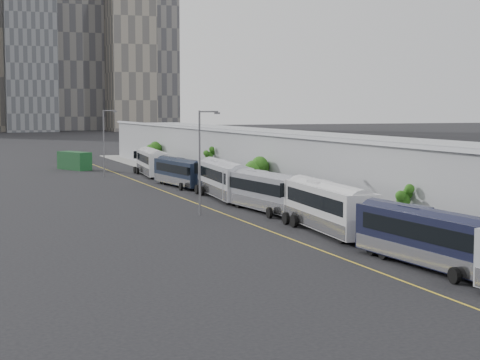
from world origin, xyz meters
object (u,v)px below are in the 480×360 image
bus_1 (428,243)px  suv (71,157)px  bus_4 (224,183)px  shipping_container (74,161)px  bus_6 (152,164)px  street_lamp_near (201,155)px  bus_3 (263,195)px  bus_5 (180,175)px  bus_2 (328,211)px  street_lamp_far (105,138)px

bus_1 → suv: (-6.02, 105.22, -0.68)m
bus_4 → shipping_container: (-8.96, 46.07, -0.30)m
bus_6 → shipping_container: bearing=125.4°
bus_6 → street_lamp_near: 43.20m
bus_3 → bus_5: bus_3 is taller
bus_5 → suv: bus_5 is taller
bus_2 → suv: bearing=98.9°
bus_2 → shipping_container: bearing=101.9°
bus_4 → suv: 65.73m
street_lamp_near → street_lamp_far: bearing=90.6°
bus_3 → street_lamp_far: 43.91m
street_lamp_far → shipping_container: (-2.18, 14.23, -4.02)m
bus_1 → bus_5: size_ratio=1.03×
street_lamp_far → bus_1: bearing=-85.0°
street_lamp_far → bus_5: bearing=-71.3°
bus_6 → shipping_container: (-8.72, 15.30, -0.22)m
bus_3 → bus_5: bearing=86.4°
bus_3 → bus_6: bus_6 is taller
street_lamp_near → bus_5: bearing=78.0°
bus_4 → bus_2: bearing=-85.0°
bus_3 → street_lamp_far: (-6.75, 43.22, 3.84)m
bus_4 → bus_6: bearing=95.8°
bus_6 → street_lamp_near: bearing=-92.4°
shipping_container → street_lamp_near: bearing=-111.0°
bus_1 → bus_6: size_ratio=0.94×
bus_6 → shipping_container: 17.61m
bus_4 → suv: bus_4 is taller
bus_1 → suv: size_ratio=2.03×
street_lamp_near → shipping_container: street_lamp_near is taller
bus_2 → bus_3: bearing=94.4°
street_lamp_far → suv: street_lamp_far is taller
bus_4 → shipping_container: bearing=106.3°
bus_3 → suv: (-6.56, 76.78, -0.73)m
bus_4 → street_lamp_near: 13.93m
bus_3 → street_lamp_near: 7.42m
bus_5 → street_lamp_near: size_ratio=1.28×
bus_4 → suv: bearing=101.1°
street_lamp_near → bus_6: bearing=81.9°
bus_6 → suv: 35.21m
street_lamp_near → shipping_container: size_ratio=1.44×
bus_2 → street_lamp_near: size_ratio=1.44×
street_lamp_near → street_lamp_far: size_ratio=1.01×
bus_4 → suv: (-6.59, 65.40, -0.86)m
bus_3 → suv: bearing=89.6°
bus_1 → street_lamp_near: street_lamp_near is taller
shipping_container → suv: 19.48m
bus_3 → bus_2: bearing=-95.7°
street_lamp_near → street_lamp_far: street_lamp_near is taller
bus_2 → bus_3: bus_2 is taller
bus_4 → bus_5: size_ratio=1.15×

